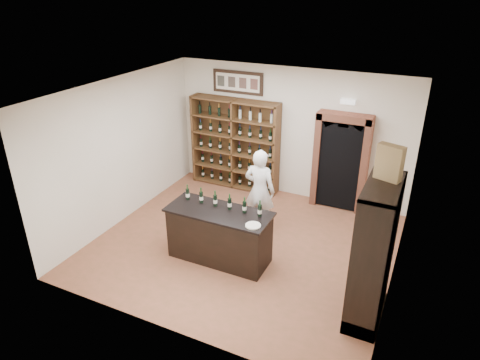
# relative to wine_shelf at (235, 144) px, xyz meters

# --- Properties ---
(floor) EXTENTS (5.50, 5.50, 0.00)m
(floor) POSITION_rel_wine_shelf_xyz_m (1.30, -2.33, -1.10)
(floor) COLOR #95513B
(floor) RESTS_ON ground
(ceiling) EXTENTS (5.50, 5.50, 0.00)m
(ceiling) POSITION_rel_wine_shelf_xyz_m (1.30, -2.33, 1.90)
(ceiling) COLOR white
(ceiling) RESTS_ON wall_back
(wall_back) EXTENTS (5.50, 0.04, 3.00)m
(wall_back) POSITION_rel_wine_shelf_xyz_m (1.30, 0.17, 0.40)
(wall_back) COLOR white
(wall_back) RESTS_ON ground
(wall_left) EXTENTS (0.04, 5.00, 3.00)m
(wall_left) POSITION_rel_wine_shelf_xyz_m (-1.45, -2.33, 0.40)
(wall_left) COLOR white
(wall_left) RESTS_ON ground
(wall_right) EXTENTS (0.04, 5.00, 3.00)m
(wall_right) POSITION_rel_wine_shelf_xyz_m (4.05, -2.33, 0.40)
(wall_right) COLOR white
(wall_right) RESTS_ON ground
(wine_shelf) EXTENTS (2.20, 0.38, 2.20)m
(wine_shelf) POSITION_rel_wine_shelf_xyz_m (0.00, 0.00, 0.00)
(wine_shelf) COLOR brown
(wine_shelf) RESTS_ON ground
(framed_picture) EXTENTS (1.25, 0.04, 0.52)m
(framed_picture) POSITION_rel_wine_shelf_xyz_m (0.00, 0.14, 1.45)
(framed_picture) COLOR black
(framed_picture) RESTS_ON wall_back
(arched_doorway) EXTENTS (1.17, 0.35, 2.17)m
(arched_doorway) POSITION_rel_wine_shelf_xyz_m (2.55, -0.00, 0.04)
(arched_doorway) COLOR black
(arched_doorway) RESTS_ON ground
(emergency_light) EXTENTS (0.30, 0.10, 0.10)m
(emergency_light) POSITION_rel_wine_shelf_xyz_m (2.55, 0.09, 1.30)
(emergency_light) COLOR white
(emergency_light) RESTS_ON wall_back
(tasting_counter) EXTENTS (1.88, 0.78, 1.00)m
(tasting_counter) POSITION_rel_wine_shelf_xyz_m (1.10, -2.93, -0.61)
(tasting_counter) COLOR black
(tasting_counter) RESTS_ON ground
(counter_bottle_0) EXTENTS (0.07, 0.07, 0.30)m
(counter_bottle_0) POSITION_rel_wine_shelf_xyz_m (0.38, -2.79, 0.01)
(counter_bottle_0) COLOR black
(counter_bottle_0) RESTS_ON tasting_counter
(counter_bottle_1) EXTENTS (0.07, 0.07, 0.30)m
(counter_bottle_1) POSITION_rel_wine_shelf_xyz_m (0.67, -2.79, 0.01)
(counter_bottle_1) COLOR black
(counter_bottle_1) RESTS_ON tasting_counter
(counter_bottle_2) EXTENTS (0.07, 0.07, 0.30)m
(counter_bottle_2) POSITION_rel_wine_shelf_xyz_m (0.96, -2.79, 0.01)
(counter_bottle_2) COLOR black
(counter_bottle_2) RESTS_ON tasting_counter
(counter_bottle_3) EXTENTS (0.07, 0.07, 0.30)m
(counter_bottle_3) POSITION_rel_wine_shelf_xyz_m (1.24, -2.79, 0.01)
(counter_bottle_3) COLOR black
(counter_bottle_3) RESTS_ON tasting_counter
(counter_bottle_4) EXTENTS (0.07, 0.07, 0.30)m
(counter_bottle_4) POSITION_rel_wine_shelf_xyz_m (1.53, -2.79, 0.01)
(counter_bottle_4) COLOR black
(counter_bottle_4) RESTS_ON tasting_counter
(counter_bottle_5) EXTENTS (0.07, 0.07, 0.30)m
(counter_bottle_5) POSITION_rel_wine_shelf_xyz_m (1.82, -2.79, 0.01)
(counter_bottle_5) COLOR black
(counter_bottle_5) RESTS_ON tasting_counter
(side_cabinet) EXTENTS (0.48, 1.20, 2.20)m
(side_cabinet) POSITION_rel_wine_shelf_xyz_m (3.82, -3.23, -0.35)
(side_cabinet) COLOR black
(side_cabinet) RESTS_ON ground
(shopkeeper) EXTENTS (0.64, 0.42, 1.73)m
(shopkeeper) POSITION_rel_wine_shelf_xyz_m (1.33, -1.64, -0.23)
(shopkeeper) COLOR white
(shopkeeper) RESTS_ON ground
(plate) EXTENTS (0.26, 0.26, 0.02)m
(plate) POSITION_rel_wine_shelf_xyz_m (1.85, -3.14, -0.09)
(plate) COLOR silver
(plate) RESTS_ON tasting_counter
(wine_crate) EXTENTS (0.38, 0.25, 0.50)m
(wine_crate) POSITION_rel_wine_shelf_xyz_m (3.79, -3.05, 1.35)
(wine_crate) COLOR tan
(wine_crate) RESTS_ON side_cabinet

